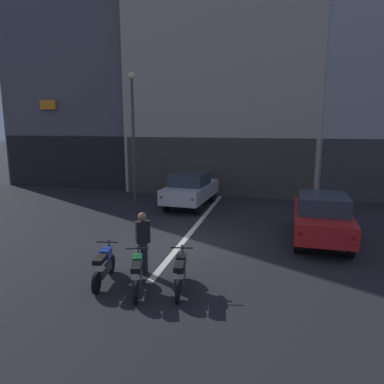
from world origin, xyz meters
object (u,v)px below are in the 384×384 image
at_px(car_red_parked_kerbside, 322,216).
at_px(person_by_motorcycles, 143,243).
at_px(car_silver_crossing_near, 191,188).
at_px(motorcycle_green_row_left_mid, 137,273).
at_px(street_lamp, 133,124).
at_px(motorcycle_blue_row_leftmost, 104,265).
at_px(motorcycle_black_row_centre, 180,272).

bearing_deg(car_red_parked_kerbside, person_by_motorcycles, -141.49).
distance_m(car_silver_crossing_near, person_by_motorcycles, 7.97).
bearing_deg(motorcycle_green_row_left_mid, car_silver_crossing_near, 95.78).
bearing_deg(car_silver_crossing_near, person_by_motorcycles, -85.23).
distance_m(car_red_parked_kerbside, street_lamp, 10.15).
xyz_separation_m(street_lamp, person_by_motorcycles, (3.71, -8.36, -3.06)).
height_order(motorcycle_blue_row_leftmost, motorcycle_black_row_centre, same).
xyz_separation_m(motorcycle_green_row_left_mid, person_by_motorcycles, (-0.24, 1.03, 0.40)).
relative_size(car_silver_crossing_near, motorcycle_green_row_left_mid, 2.62).
bearing_deg(street_lamp, motorcycle_green_row_left_mid, -67.16).
relative_size(car_silver_crossing_near, motorcycle_black_row_centre, 2.54).
xyz_separation_m(street_lamp, motorcycle_black_row_centre, (4.94, -9.11, -3.46)).
bearing_deg(street_lamp, car_red_parked_kerbside, -27.60).
height_order(motorcycle_green_row_left_mid, motorcycle_black_row_centre, same).
bearing_deg(person_by_motorcycles, motorcycle_green_row_left_mid, -76.59).
distance_m(street_lamp, motorcycle_blue_row_leftmost, 10.22).
bearing_deg(car_red_parked_kerbside, motorcycle_green_row_left_mid, -133.34).
distance_m(street_lamp, person_by_motorcycles, 9.65).
bearing_deg(car_red_parked_kerbside, motorcycle_black_row_centre, -128.21).
xyz_separation_m(motorcycle_blue_row_leftmost, motorcycle_black_row_centre, (1.97, 0.04, 0.00)).
bearing_deg(car_silver_crossing_near, motorcycle_green_row_left_mid, -84.22).
xyz_separation_m(car_silver_crossing_near, person_by_motorcycles, (0.66, -7.95, -0.03)).
bearing_deg(car_red_parked_kerbside, motorcycle_blue_row_leftmost, -140.26).
distance_m(car_silver_crossing_near, street_lamp, 4.32).
bearing_deg(motorcycle_blue_row_leftmost, person_by_motorcycles, 46.83).
xyz_separation_m(car_silver_crossing_near, motorcycle_blue_row_leftmost, (-0.07, -8.73, -0.43)).
bearing_deg(person_by_motorcycles, motorcycle_black_row_centre, -31.24).
bearing_deg(motorcycle_black_row_centre, motorcycle_blue_row_leftmost, -178.86).
bearing_deg(car_red_parked_kerbside, street_lamp, 152.40).
bearing_deg(motorcycle_blue_row_leftmost, car_red_parked_kerbside, 39.74).
bearing_deg(person_by_motorcycles, car_silver_crossing_near, 94.77).
xyz_separation_m(car_silver_crossing_near, car_red_parked_kerbside, (5.53, -4.07, 0.00)).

